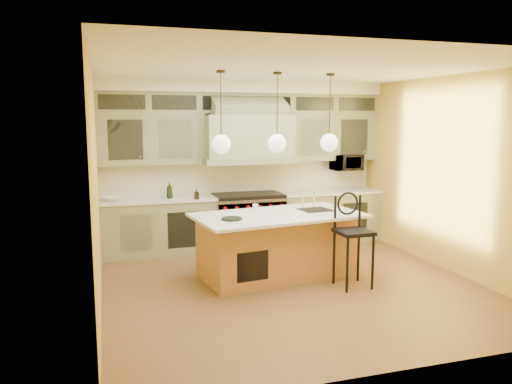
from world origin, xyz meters
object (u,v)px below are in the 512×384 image
object	(u,v)px
range	(248,220)
kitchen_island	(277,244)
microwave	(346,162)
counter_stool	(353,233)

from	to	relation	value
range	kitchen_island	size ratio (longest dim) A/B	0.48
kitchen_island	microwave	xyz separation A→B (m)	(2.01, 1.80, 0.98)
counter_stool	microwave	xyz separation A→B (m)	(1.18, 2.52, 0.72)
range	counter_stool	size ratio (longest dim) A/B	0.94
counter_stool	range	bearing A→B (deg)	106.61
counter_stool	microwave	distance (m)	2.87
kitchen_island	counter_stool	world-z (taller)	kitchen_island
kitchen_island	counter_stool	distance (m)	1.13
kitchen_island	microwave	bearing A→B (deg)	33.99
range	microwave	world-z (taller)	microwave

